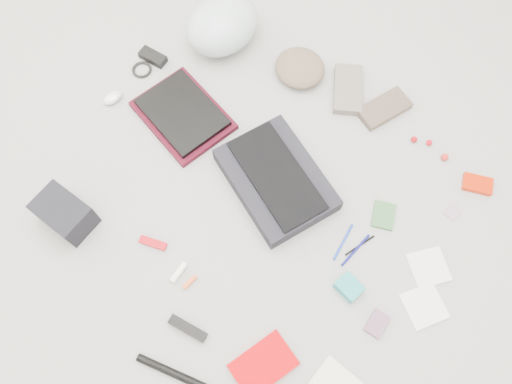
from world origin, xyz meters
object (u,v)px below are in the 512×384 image
Objects in this scene: bike_helmet at (222,25)px; camera_bag at (65,214)px; accordion_wallet at (349,287)px; messenger_bag at (276,180)px; laptop at (182,112)px; book_red at (263,365)px.

camera_bag is (0.03, -0.99, -0.04)m from bike_helmet.
bike_helmet reaches higher than camera_bag.
messenger_bag is at bearing 168.90° from accordion_wallet.
camera_bag is (-0.07, -0.59, 0.03)m from laptop.
accordion_wallet is at bearing -22.16° from bike_helmet.
bike_helmet is 1.62× the size of book_red.
messenger_bag reaches higher than book_red.
messenger_bag is at bearing 47.34° from camera_bag.
camera_bag is 1.05m from accordion_wallet.
bike_helmet is 1.35m from book_red.
accordion_wallet is at bearing 1.72° from laptop.
camera_bag is at bearing -79.02° from bike_helmet.
bike_helmet reaches higher than accordion_wallet.
bike_helmet is 0.99m from camera_bag.
laptop is 0.59m from camera_bag.
messenger_bag is 0.48m from accordion_wallet.
messenger_bag is 1.31× the size of bike_helmet.
messenger_bag is 2.25× the size of camera_bag.
laptop is (-0.47, 0.03, 0.00)m from messenger_bag.
messenger_bag reaches higher than laptop.
camera_bag reaches higher than laptop.
laptop is 3.84× the size of accordion_wallet.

